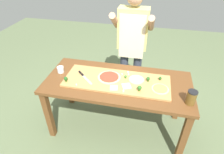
# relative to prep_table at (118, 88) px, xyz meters

# --- Properties ---
(ground_plane) EXTENTS (8.00, 8.00, 0.00)m
(ground_plane) POSITION_rel_prep_table_xyz_m (0.00, 0.00, -0.67)
(ground_plane) COLOR #60704C
(prep_table) EXTENTS (1.73, 0.78, 0.77)m
(prep_table) POSITION_rel_prep_table_xyz_m (0.00, 0.00, 0.00)
(prep_table) COLOR brown
(prep_table) RESTS_ON ground
(cutting_board) EXTENTS (1.24, 0.46, 0.02)m
(cutting_board) POSITION_rel_prep_table_xyz_m (-0.01, -0.01, 0.11)
(cutting_board) COLOR tan
(cutting_board) RESTS_ON prep_table
(chefs_knife) EXTENTS (0.24, 0.23, 0.02)m
(chefs_knife) POSITION_rel_prep_table_xyz_m (-0.42, -0.01, 0.13)
(chefs_knife) COLOR #B7BABF
(chefs_knife) RESTS_ON cutting_board
(pizza_whole_white_garlic) EXTENTS (0.18, 0.18, 0.02)m
(pizza_whole_white_garlic) POSITION_rel_prep_table_xyz_m (0.21, 0.05, 0.13)
(pizza_whole_white_garlic) COLOR beige
(pizza_whole_white_garlic) RESTS_ON cutting_board
(pizza_whole_tomato_red) EXTENTS (0.28, 0.28, 0.02)m
(pizza_whole_tomato_red) POSITION_rel_prep_table_xyz_m (-0.11, 0.02, 0.13)
(pizza_whole_tomato_red) COLOR beige
(pizza_whole_tomato_red) RESTS_ON cutting_board
(pizza_whole_pesto_green) EXTENTS (0.19, 0.19, 0.02)m
(pizza_whole_pesto_green) POSITION_rel_prep_table_xyz_m (0.49, -0.08, 0.13)
(pizza_whole_pesto_green) COLOR beige
(pizza_whole_pesto_green) RESTS_ON cutting_board
(pizza_slice_near_left) EXTENTS (0.13, 0.13, 0.01)m
(pizza_slice_near_left) POSITION_rel_prep_table_xyz_m (0.12, -0.10, 0.13)
(pizza_slice_near_left) COLOR beige
(pizza_slice_near_left) RESTS_ON cutting_board
(pizza_slice_near_right) EXTENTS (0.10, 0.10, 0.01)m
(pizza_slice_near_right) POSITION_rel_prep_table_xyz_m (-0.02, -0.16, 0.13)
(pizza_slice_near_right) COLOR beige
(pizza_slice_near_right) RESTS_ON cutting_board
(broccoli_floret_back_mid) EXTENTS (0.03, 0.03, 0.04)m
(broccoli_floret_back_mid) POSITION_rel_prep_table_xyz_m (0.08, 0.05, 0.15)
(broccoli_floret_back_mid) COLOR #487A23
(broccoli_floret_back_mid) RESTS_ON cutting_board
(broccoli_floret_back_right) EXTENTS (0.03, 0.03, 0.04)m
(broccoli_floret_back_right) POSITION_rel_prep_table_xyz_m (0.49, 0.11, 0.15)
(broccoli_floret_back_right) COLOR #2C5915
(broccoli_floret_back_right) RESTS_ON cutting_board
(broccoli_floret_front_right) EXTENTS (0.04, 0.04, 0.06)m
(broccoli_floret_front_right) POSITION_rel_prep_table_xyz_m (0.35, 0.05, 0.16)
(broccoli_floret_front_right) COLOR #2C5915
(broccoli_floret_front_right) RESTS_ON cutting_board
(broccoli_floret_back_left) EXTENTS (0.05, 0.05, 0.06)m
(broccoli_floret_back_left) POSITION_rel_prep_table_xyz_m (0.27, -0.15, 0.16)
(broccoli_floret_back_left) COLOR #366618
(broccoli_floret_back_left) RESTS_ON cutting_board
(broccoli_floret_center_right) EXTENTS (0.05, 0.05, 0.06)m
(broccoli_floret_center_right) POSITION_rel_prep_table_xyz_m (-0.58, -0.16, 0.16)
(broccoli_floret_center_right) COLOR #2C5915
(broccoli_floret_center_right) RESTS_ON cutting_board
(cheese_crumble_a) EXTENTS (0.02, 0.02, 0.01)m
(cheese_crumble_a) POSITION_rel_prep_table_xyz_m (0.03, 0.12, 0.13)
(cheese_crumble_a) COLOR white
(cheese_crumble_a) RESTS_ON cutting_board
(cheese_crumble_b) EXTENTS (0.02, 0.02, 0.02)m
(cheese_crumble_b) POSITION_rel_prep_table_xyz_m (0.11, 0.13, 0.13)
(cheese_crumble_b) COLOR white
(cheese_crumble_b) RESTS_ON cutting_board
(cheese_crumble_c) EXTENTS (0.02, 0.02, 0.01)m
(cheese_crumble_c) POSITION_rel_prep_table_xyz_m (-0.44, -0.20, 0.13)
(cheese_crumble_c) COLOR silver
(cheese_crumble_c) RESTS_ON cutting_board
(cheese_crumble_d) EXTENTS (0.02, 0.02, 0.02)m
(cheese_crumble_d) POSITION_rel_prep_table_xyz_m (0.10, -0.20, 0.13)
(cheese_crumble_d) COLOR silver
(cheese_crumble_d) RESTS_ON cutting_board
(cheese_crumble_e) EXTENTS (0.02, 0.02, 0.02)m
(cheese_crumble_e) POSITION_rel_prep_table_xyz_m (0.10, 0.18, 0.13)
(cheese_crumble_e) COLOR white
(cheese_crumble_e) RESTS_ON cutting_board
(flour_cup) EXTENTS (0.08, 0.08, 0.08)m
(flour_cup) POSITION_rel_prep_table_xyz_m (-0.74, 0.04, 0.13)
(flour_cup) COLOR white
(flour_cup) RESTS_ON prep_table
(sauce_jar) EXTENTS (0.10, 0.10, 0.16)m
(sauce_jar) POSITION_rel_prep_table_xyz_m (0.79, -0.21, 0.18)
(sauce_jar) COLOR brown
(sauce_jar) RESTS_ON prep_table
(cook_center) EXTENTS (0.54, 0.39, 1.67)m
(cook_center) POSITION_rel_prep_table_xyz_m (0.07, 0.67, 0.33)
(cook_center) COLOR #333847
(cook_center) RESTS_ON ground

